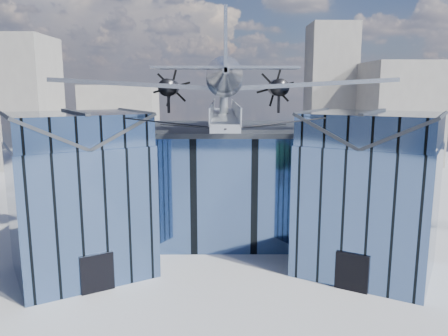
{
  "coord_description": "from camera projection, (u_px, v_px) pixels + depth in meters",
  "views": [
    {
      "loc": [
        -0.29,
        -31.79,
        13.4
      ],
      "look_at": [
        0.0,
        2.0,
        7.2
      ],
      "focal_mm": 35.0,
      "sensor_mm": 36.0,
      "label": 1
    }
  ],
  "objects": [
    {
      "name": "bg_towers",
      "position": [
        230.0,
        107.0,
        81.56
      ],
      "size": [
        77.0,
        24.5,
        26.0
      ],
      "color": "gray",
      "rests_on": "ground"
    },
    {
      "name": "museum",
      "position": [
        224.0,
        179.0,
        38.41
      ],
      "size": [
        32.88,
        24.5,
        17.6
      ],
      "color": "#476290",
      "rests_on": "ground"
    },
    {
      "name": "ground_plane",
      "position": [
        224.0,
        264.0,
        33.69
      ],
      "size": [
        120.0,
        120.0,
        0.0
      ],
      "primitive_type": "plane",
      "color": "gray"
    }
  ]
}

